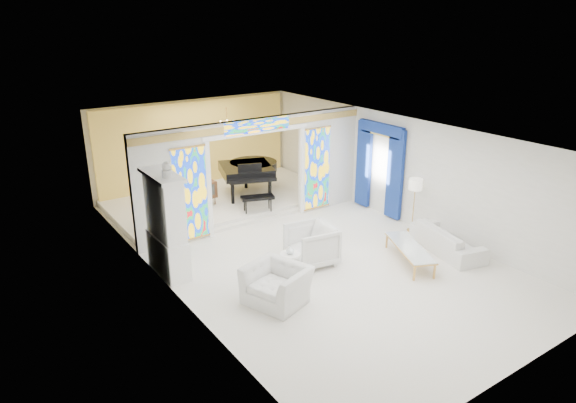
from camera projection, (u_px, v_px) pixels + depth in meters
floor at (298, 247)px, 13.10m from camera, size 12.00×12.00×0.00m
ceiling at (299, 132)px, 12.07m from camera, size 7.00×12.00×0.02m
wall_back at (195, 144)px, 17.23m from camera, size 7.00×0.02×3.00m
wall_front at (524, 295)px, 7.94m from camera, size 7.00×0.02×3.00m
wall_left at (163, 223)px, 10.72m from camera, size 0.02×12.00×3.00m
wall_right at (399, 169)px, 14.45m from camera, size 0.02×12.00×3.00m
partition_wall at (256, 167)px, 14.08m from camera, size 7.00×0.22×3.00m
stained_glass_left at (190, 194)px, 13.04m from camera, size 0.90×0.04×2.40m
stained_glass_right at (317, 169)px, 15.20m from camera, size 0.90×0.04×2.40m
stained_glass_transom at (257, 126)px, 13.60m from camera, size 2.00×0.04×0.34m
alcove_platform at (223, 199)px, 16.24m from camera, size 6.80×3.80×0.18m
gold_curtain_back at (196, 145)px, 17.14m from camera, size 6.70×0.10×2.90m
chandelier at (227, 122)px, 15.43m from camera, size 0.48×0.48×0.30m
blue_drapes at (379, 161)px, 14.91m from camera, size 0.14×1.85×2.65m
china_cabinet at (166, 225)px, 11.45m from camera, size 0.56×1.46×2.72m
armchair_left at (277, 285)px, 10.48m from camera, size 1.40×1.50×0.79m
armchair_right at (311, 245)px, 12.11m from camera, size 1.19×1.17×0.96m
sofa at (447, 240)px, 12.80m from camera, size 1.32×2.26×0.62m
side_table at (290, 262)px, 11.50m from camera, size 0.48×0.48×0.58m
vase at (290, 250)px, 11.39m from camera, size 0.22×0.22×0.19m
coffee_table at (410, 248)px, 12.17m from camera, size 1.31×1.94×0.42m
floor_lamp at (415, 187)px, 13.68m from camera, size 0.41×0.41×1.49m
grand_piano at (250, 169)px, 16.30m from camera, size 2.41×3.04×1.17m
tv_console at (205, 190)px, 15.37m from camera, size 0.66×0.47×0.73m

